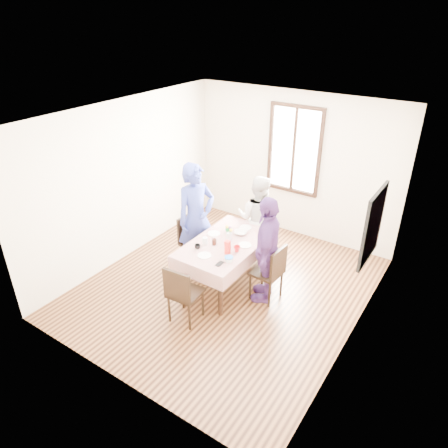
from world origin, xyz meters
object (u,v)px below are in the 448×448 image
Objects in this scene: chair_far at (258,233)px; person_right at (267,250)px; chair_left at (196,243)px; chair_near at (185,292)px; dining_table at (226,263)px; chair_right at (267,272)px; person_left at (195,218)px; person_far at (258,218)px.

person_right reaches higher than chair_far.
chair_far is at bearing 145.80° from chair_left.
dining_table is at bearing 85.64° from chair_near.
chair_far is (-0.00, 1.01, 0.08)m from dining_table.
person_right is (0.68, -0.97, 0.38)m from chair_far.
chair_right is (1.39, -0.09, 0.00)m from chair_left.
chair_near is at bearing 150.21° from chair_right.
chair_left is at bearing 116.85° from chair_near.
chair_near is 1.42m from person_left.
person_right is at bearing 3.88° from dining_table.
dining_table is 1.02m from chair_far.
person_right is (1.36, -0.09, -0.09)m from person_left.
person_right reaches higher than chair_near.
chair_right is 1.46m from person_left.
person_right is at bearing -72.39° from person_left.
dining_table is at bearing -80.01° from person_left.
chair_far is 1.24m from person_right.
dining_table is at bearing 97.35° from chair_right.
chair_near is (-0.70, -1.06, 0.00)m from chair_right.
person_right is at bearing 118.63° from chair_far.
chair_left is 1.00× the size of chair_right.
person_far reaches higher than chair_near.
person_far is at bearing 39.90° from chair_right.
person_left reaches higher than dining_table.
person_left is at bearing 89.75° from chair_right.
chair_right is at bearing 90.59° from chair_left.
chair_left is 1.00× the size of chair_far.
dining_table is 1.62× the size of chair_near.
chair_right is at bearing -72.33° from person_left.
chair_left is 0.49× the size of person_left.
chair_left is 1.43m from person_right.
dining_table is at bearing -106.04° from person_right.
chair_near is 2.03m from person_far.
dining_table is 0.97× the size of person_far.
chair_right is (0.70, 0.05, 0.08)m from dining_table.
chair_right is 1.19m from chair_far.
chair_far is at bearing 90.00° from dining_table.
dining_table is 0.88× the size of person_right.
dining_table is 0.88m from person_left.
person_far is (-0.70, 0.95, 0.31)m from chair_right.
person_left is 1.10m from person_far.
chair_near is at bearing -52.58° from person_right.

